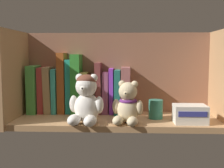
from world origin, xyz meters
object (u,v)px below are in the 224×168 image
at_px(book_4, 63,83).
at_px(book_8, 93,93).
at_px(book_1, 43,90).
at_px(book_10, 106,92).
at_px(book_0, 35,89).
at_px(book_13, 125,90).
at_px(book_6, 77,84).
at_px(book_9, 99,88).
at_px(book_2, 50,90).
at_px(book_11, 111,91).
at_px(book_3, 56,91).
at_px(pillar_candle, 156,109).
at_px(book_12, 117,91).
at_px(small_product_box, 190,114).
at_px(book_5, 70,86).
at_px(teddy_bear_larger, 86,100).
at_px(teddy_bear_smaller, 128,105).
at_px(book_7, 86,92).

bearing_deg(book_4, book_8, 0.00).
distance_m(book_1, book_10, 0.25).
distance_m(book_0, book_13, 0.36).
relative_size(book_6, book_10, 1.43).
bearing_deg(book_9, book_2, 180.00).
distance_m(book_2, book_4, 0.06).
bearing_deg(book_11, book_6, 180.00).
xyz_separation_m(book_3, pillar_candle, (0.38, -0.10, -0.05)).
relative_size(book_1, book_3, 1.03).
xyz_separation_m(book_9, book_13, (0.10, 0.00, -0.01)).
height_order(book_12, book_13, book_13).
xyz_separation_m(book_12, small_product_box, (0.25, -0.16, -0.05)).
height_order(book_10, small_product_box, book_10).
height_order(book_3, small_product_box, book_3).
xyz_separation_m(book_2, book_9, (0.20, 0.00, 0.01)).
distance_m(book_5, book_12, 0.19).
bearing_deg(book_4, teddy_bear_larger, -56.57).
height_order(book_0, book_4, book_4).
xyz_separation_m(book_9, book_11, (0.05, 0.00, -0.01)).
xyz_separation_m(book_8, book_10, (0.05, 0.00, 0.00)).
height_order(book_13, pillar_candle, book_13).
relative_size(book_11, teddy_bear_smaller, 1.23).
bearing_deg(book_1, book_9, 0.00).
height_order(book_4, book_10, book_4).
relative_size(book_3, book_12, 1.02).
height_order(book_2, small_product_box, book_2).
xyz_separation_m(book_8, pillar_candle, (0.24, -0.10, -0.04)).
bearing_deg(book_9, book_12, 0.00).
height_order(book_1, book_7, book_1).
distance_m(book_0, book_1, 0.03).
bearing_deg(book_7, book_9, 0.00).
relative_size(book_10, book_13, 0.89).
bearing_deg(book_1, book_10, 0.00).
distance_m(book_13, pillar_candle, 0.16).
xyz_separation_m(book_0, book_6, (0.17, 0.00, 0.02)).
distance_m(book_7, book_13, 0.15).
bearing_deg(book_0, book_2, 0.00).
xyz_separation_m(book_6, small_product_box, (0.40, -0.16, -0.08)).
relative_size(pillar_candle, small_product_box, 0.63).
bearing_deg(teddy_bear_larger, book_1, 138.01).
xyz_separation_m(book_2, book_4, (0.05, 0.00, 0.03)).
distance_m(book_1, book_3, 0.05).
relative_size(book_8, teddy_bear_larger, 0.92).
bearing_deg(book_13, small_product_box, -36.54).
bearing_deg(teddy_bear_smaller, book_5, 142.67).
xyz_separation_m(book_5, book_11, (0.16, 0.00, -0.02)).
xyz_separation_m(book_12, pillar_candle, (0.14, -0.10, -0.05)).
bearing_deg(book_10, small_product_box, -28.67).
distance_m(book_3, teddy_bear_smaller, 0.33).
xyz_separation_m(book_5, teddy_bear_larger, (0.09, -0.18, -0.03)).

